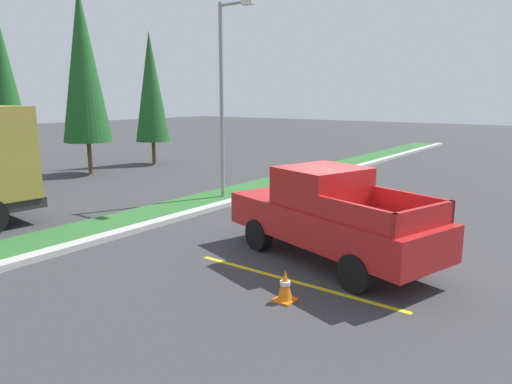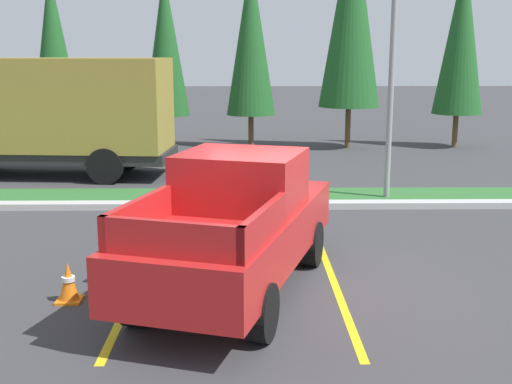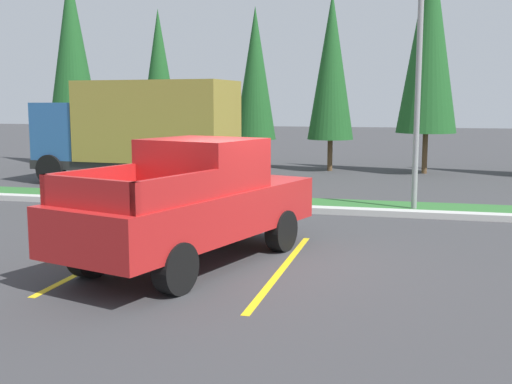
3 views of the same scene
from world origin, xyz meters
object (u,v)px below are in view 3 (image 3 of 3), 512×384
object	(u,v)px
cypress_tree_left_inner	(159,75)
cypress_tree_center	(255,74)
pickup_truck_main	(195,202)
cypress_tree_right_inner	(331,66)
cypress_tree_leftmost	(72,50)
street_light	(419,50)
cargo_truck_distant	(140,129)
cypress_tree_rightmost	(429,37)
traffic_cone	(54,243)

from	to	relation	value
cypress_tree_left_inner	cypress_tree_center	world-z (taller)	cypress_tree_center
pickup_truck_main	cypress_tree_right_inner	xyz separation A→B (m)	(0.33, 15.12, 3.07)
pickup_truck_main	cypress_tree_leftmost	size ratio (longest dim) A/B	0.66
pickup_truck_main	street_light	distance (m)	7.66
cypress_tree_left_inner	cypress_tree_center	distance (m)	4.09
cargo_truck_distant	cypress_tree_rightmost	bearing A→B (deg)	30.89
cargo_truck_distant	cypress_tree_center	xyz separation A→B (m)	(2.42, 6.11, 2.03)
cypress_tree_leftmost	cypress_tree_right_inner	world-z (taller)	cypress_tree_leftmost
cypress_tree_right_inner	traffic_cone	bearing A→B (deg)	-100.11
cargo_truck_distant	cypress_tree_left_inner	xyz separation A→B (m)	(-1.65, 5.71, 2.02)
cargo_truck_distant	street_light	bearing A→B (deg)	-20.81
street_light	cypress_tree_center	size ratio (longest dim) A/B	1.03
street_light	cypress_tree_right_inner	xyz separation A→B (m)	(-3.28, 9.03, 0.15)
cypress_tree_left_inner	traffic_cone	size ratio (longest dim) A/B	10.94
pickup_truck_main	cypress_tree_right_inner	bearing A→B (deg)	88.73
cypress_tree_leftmost	cypress_tree_left_inner	world-z (taller)	cypress_tree_leftmost
cypress_tree_leftmost	cypress_tree_center	distance (m)	8.03
cypress_tree_center	street_light	bearing A→B (deg)	-55.70
cypress_tree_center	cypress_tree_rightmost	size ratio (longest dim) A/B	0.76
street_light	cypress_tree_leftmost	distance (m)	16.91
cypress_tree_leftmost	cypress_tree_left_inner	xyz separation A→B (m)	(3.85, 0.29, -1.07)
cypress_tree_center	cypress_tree_left_inner	bearing A→B (deg)	-174.41
cypress_tree_left_inner	cargo_truck_distant	bearing A→B (deg)	-73.88
cypress_tree_left_inner	cypress_tree_leftmost	bearing A→B (deg)	-175.73
traffic_cone	cargo_truck_distant	bearing A→B (deg)	106.03
pickup_truck_main	cypress_tree_rightmost	bearing A→B (deg)	75.12
cargo_truck_distant	traffic_cone	bearing A→B (deg)	-73.97
cargo_truck_distant	cypress_tree_rightmost	xyz separation A→B (m)	(9.27, 5.54, 3.26)
pickup_truck_main	cypress_tree_leftmost	bearing A→B (deg)	125.91
traffic_cone	cypress_tree_left_inner	bearing A→B (deg)	106.06
cypress_tree_right_inner	cypress_tree_rightmost	distance (m)	3.79
cypress_tree_leftmost	traffic_cone	bearing A→B (deg)	-61.41
cypress_tree_rightmost	traffic_cone	size ratio (longest dim) A/B	14.45
cargo_truck_distant	cypress_tree_center	bearing A→B (deg)	68.37
cypress_tree_leftmost	cypress_tree_center	world-z (taller)	cypress_tree_leftmost
pickup_truck_main	cypress_tree_leftmost	xyz separation A→B (m)	(-10.78, 14.89, 3.90)
street_light	cypress_tree_left_inner	bearing A→B (deg)	139.24
cargo_truck_distant	cypress_tree_leftmost	size ratio (longest dim) A/B	0.83
cypress_tree_leftmost	traffic_cone	world-z (taller)	cypress_tree_leftmost
cypress_tree_center	traffic_cone	distance (m)	16.40
cypress_tree_leftmost	pickup_truck_main	bearing A→B (deg)	-54.09
street_light	traffic_cone	distance (m)	9.62
cargo_truck_distant	street_light	world-z (taller)	street_light
cargo_truck_distant	street_light	xyz separation A→B (m)	(8.90, -3.38, 2.11)
cargo_truck_distant	cypress_tree_center	distance (m)	6.88
cypress_tree_left_inner	pickup_truck_main	bearing A→B (deg)	-65.46
cypress_tree_rightmost	traffic_cone	distance (m)	17.40
cypress_tree_leftmost	cypress_tree_rightmost	world-z (taller)	cypress_tree_rightmost
cypress_tree_leftmost	street_light	bearing A→B (deg)	-31.44
pickup_truck_main	cargo_truck_distant	distance (m)	10.87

